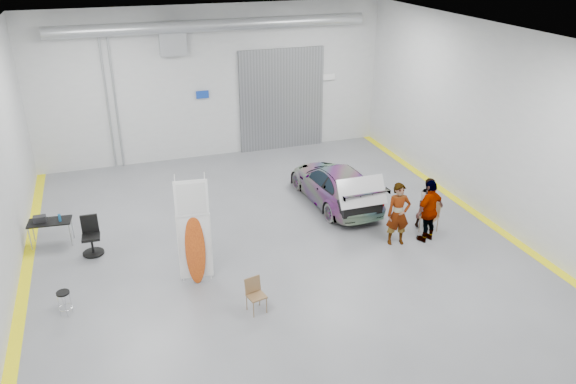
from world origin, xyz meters
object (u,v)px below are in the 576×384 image
object	(u,v)px
sedan_car	(335,184)
office_chair	(91,238)
person_c	(429,211)
work_table	(47,221)
person_a	(398,214)
folding_chair_far	(428,223)
folding_chair_near	(256,302)
person_b	(429,203)
surfboard_display	(196,240)
shop_stool	(65,303)

from	to	relation	value
sedan_car	office_chair	distance (m)	7.95
person_c	work_table	xyz separation A→B (m)	(-10.65, 3.34, -0.22)
person_a	person_c	size ratio (longest dim) A/B	0.99
person_c	sedan_car	bearing A→B (deg)	-83.76
sedan_car	folding_chair_far	xyz separation A→B (m)	(1.89, -2.88, -0.35)
sedan_car	folding_chair_near	world-z (taller)	sedan_car
folding_chair_near	folding_chair_far	bearing A→B (deg)	7.16
person_a	folding_chair_near	size ratio (longest dim) A/B	2.22
person_b	surfboard_display	bearing A→B (deg)	-170.47
surfboard_display	work_table	bearing A→B (deg)	145.35
sedan_car	person_b	world-z (taller)	person_b
person_a	office_chair	size ratio (longest dim) A/B	1.71
sedan_car	folding_chair_far	bearing A→B (deg)	120.20
work_table	sedan_car	bearing A→B (deg)	-0.15
person_c	work_table	bearing A→B (deg)	-36.58
person_b	folding_chair_near	xyz separation A→B (m)	(-6.25, -2.50, -0.53)
folding_chair_near	work_table	size ratio (longest dim) A/B	0.69
sedan_car	person_a	xyz separation A→B (m)	(0.62, -3.19, 0.31)
shop_stool	work_table	xyz separation A→B (m)	(-0.50, 3.74, 0.44)
person_a	office_chair	xyz separation A→B (m)	(-8.52, 2.29, -0.47)
folding_chair_near	office_chair	distance (m)	5.57
person_a	person_c	bearing A→B (deg)	3.85
person_b	folding_chair_far	size ratio (longest dim) A/B	1.65
sedan_car	shop_stool	distance (m)	9.35
person_b	folding_chair_near	distance (m)	6.76
folding_chair_far	work_table	distance (m)	11.34
person_b	person_c	bearing A→B (deg)	-118.65
shop_stool	person_c	bearing A→B (deg)	2.26
surfboard_display	folding_chair_near	xyz separation A→B (m)	(1.09, -1.75, -0.97)
person_a	surfboard_display	world-z (taller)	surfboard_display
shop_stool	work_table	bearing A→B (deg)	97.58
surfboard_display	person_a	bearing A→B (deg)	7.89
surfboard_display	shop_stool	size ratio (longest dim) A/B	4.79
person_c	folding_chair_far	world-z (taller)	person_c
person_a	shop_stool	distance (m)	9.23
folding_chair_near	work_table	world-z (taller)	work_table
person_c	folding_chair_near	bearing A→B (deg)	-2.36
surfboard_display	person_b	bearing A→B (deg)	12.58
work_table	surfboard_display	bearing A→B (deg)	-41.40
surfboard_display	person_c	bearing A→B (deg)	6.69
surfboard_display	folding_chair_far	world-z (taller)	surfboard_display
sedan_car	work_table	distance (m)	9.07
folding_chair_near	work_table	xyz separation A→B (m)	(-4.87, 5.08, 0.49)
person_b	office_chair	distance (m)	10.09
folding_chair_far	folding_chair_near	bearing A→B (deg)	-101.93
person_b	surfboard_display	size ratio (longest dim) A/B	0.52
person_b	work_table	size ratio (longest dim) A/B	1.29
folding_chair_far	office_chair	size ratio (longest dim) A/B	0.87
person_a	folding_chair_near	xyz separation A→B (m)	(-4.82, -1.87, -0.69)
sedan_car	folding_chair_far	distance (m)	3.46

